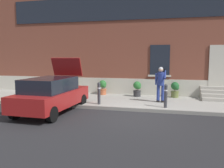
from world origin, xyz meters
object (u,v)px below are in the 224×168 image
Objects in this scene: bollard_near_person at (166,95)px; planter_terracotta at (103,87)px; person_on_phone at (161,82)px; planter_charcoal at (137,88)px; planter_cream at (70,86)px; bollard_far_left at (99,92)px; hatchback_car_red at (52,94)px; planter_olive at (175,89)px.

bollard_near_person is 1.22× the size of planter_terracotta.
planter_charcoal is at bearing 129.06° from person_on_phone.
bollard_near_person is at bearing -25.69° from planter_cream.
bollard_far_left is 1.22× the size of planter_terracotta.
planter_terracotta is at bearing 76.47° from hatchback_car_red.
bollard_far_left is at bearing 41.85° from hatchback_car_red.
hatchback_car_red reaches higher than planter_olive.
planter_charcoal and planter_olive have the same top height.
hatchback_car_red is at bearing -153.01° from person_on_phone.
planter_terracotta is at bearing 0.17° from planter_cream.
planter_charcoal is at bearing -174.68° from planter_olive.
person_on_phone is (2.79, 1.17, 0.44)m from bollard_far_left.
hatchback_car_red is at bearing -76.20° from planter_cream.
planter_terracotta is 4.13m from planter_olive.
hatchback_car_red is 3.93× the size of bollard_near_person.
planter_terracotta is (-0.63, 2.78, -0.11)m from bollard_far_left.
hatchback_car_red is at bearing -162.60° from bollard_near_person.
hatchback_car_red is 4.78× the size of planter_olive.
planter_terracotta is (-3.41, 1.61, -0.54)m from person_on_phone.
planter_terracotta is at bearing -179.53° from planter_olive.
planter_cream is 1.00× the size of planter_olive.
person_on_phone is 2.03× the size of planter_cream.
planter_charcoal is at bearing 52.95° from hatchback_car_red.
bollard_near_person reaches higher than planter_charcoal.
bollard_near_person is 2.85m from planter_olive.
person_on_phone is at bearing 22.75° from bollard_far_left.
planter_terracotta is 2.07m from planter_charcoal.
planter_terracotta is at bearing 175.60° from planter_charcoal.
bollard_near_person reaches higher than planter_cream.
person_on_phone is at bearing -113.76° from planter_olive.
hatchback_car_red is 4.78× the size of planter_terracotta.
planter_charcoal is at bearing 121.80° from bollard_near_person.
hatchback_car_red is 2.22m from bollard_far_left.
hatchback_car_red reaches higher than bollard_far_left.
planter_cream is at bearing -179.63° from planter_olive.
bollard_far_left reaches higher than planter_cream.
planter_cream is (-1.04, 4.25, -0.19)m from hatchback_car_red.
person_on_phone reaches higher than bollard_far_left.
hatchback_car_red is 4.78× the size of planter_cream.
person_on_phone is 2.03× the size of planter_charcoal.
planter_olive is at bearing 39.73° from hatchback_car_red.
hatchback_car_red is 4.38m from planter_cream.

